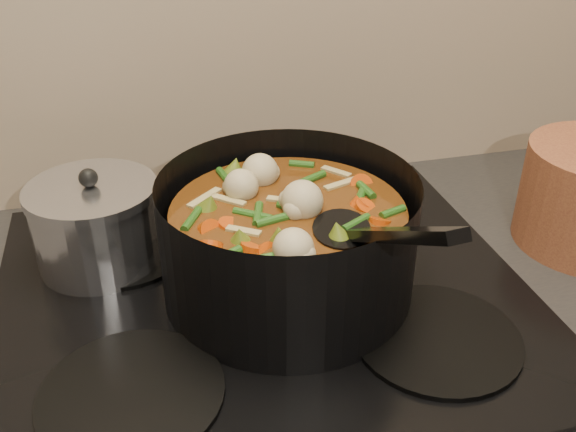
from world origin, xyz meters
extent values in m
cube|color=black|center=(0.00, 1.93, 0.89)|extent=(2.64, 0.64, 0.05)
cube|color=black|center=(0.00, 1.93, 0.92)|extent=(0.62, 0.54, 0.02)
cylinder|color=black|center=(-0.16, 1.80, 0.93)|extent=(0.18, 0.18, 0.01)
cylinder|color=black|center=(0.16, 1.80, 0.93)|extent=(0.18, 0.18, 0.01)
cylinder|color=black|center=(-0.16, 2.06, 0.93)|extent=(0.18, 0.18, 0.01)
cylinder|color=black|center=(0.16, 2.06, 0.93)|extent=(0.18, 0.18, 0.01)
cylinder|color=black|center=(0.03, 1.93, 1.00)|extent=(0.31, 0.31, 0.14)
cylinder|color=black|center=(0.03, 1.93, 0.93)|extent=(0.28, 0.28, 0.01)
cylinder|color=#633311|center=(0.03, 1.93, 0.99)|extent=(0.26, 0.26, 0.10)
cylinder|color=red|center=(0.07, 1.93, 1.04)|extent=(0.03, 0.03, 0.03)
cylinder|color=red|center=(0.06, 1.99, 1.04)|extent=(0.04, 0.04, 0.03)
cylinder|color=red|center=(-0.02, 2.01, 1.04)|extent=(0.04, 0.04, 0.03)
cylinder|color=red|center=(-0.03, 1.92, 1.04)|extent=(0.03, 0.03, 0.03)
cylinder|color=red|center=(-0.01, 1.85, 1.04)|extent=(0.04, 0.04, 0.03)
cylinder|color=red|center=(0.05, 1.90, 1.04)|extent=(0.04, 0.04, 0.03)
cylinder|color=red|center=(0.10, 1.94, 1.04)|extent=(0.04, 0.04, 0.03)
cylinder|color=red|center=(0.07, 2.02, 1.04)|extent=(0.03, 0.03, 0.03)
cylinder|color=red|center=(-0.01, 1.97, 1.04)|extent=(0.04, 0.04, 0.03)
sphere|color=beige|center=(0.09, 1.93, 1.05)|extent=(0.04, 0.04, 0.04)
sphere|color=beige|center=(0.01, 1.98, 1.05)|extent=(0.04, 0.04, 0.04)
sphere|color=beige|center=(-0.02, 1.89, 1.05)|extent=(0.04, 0.04, 0.04)
sphere|color=beige|center=(0.08, 1.90, 1.05)|extent=(0.04, 0.04, 0.04)
cone|color=olive|center=(-0.01, 1.85, 1.04)|extent=(0.04, 0.04, 0.03)
cone|color=olive|center=(0.10, 1.88, 1.04)|extent=(0.04, 0.04, 0.03)
cone|color=olive|center=(0.09, 1.99, 1.04)|extent=(0.04, 0.04, 0.03)
cone|color=olive|center=(-0.02, 1.99, 1.04)|extent=(0.04, 0.04, 0.03)
cone|color=olive|center=(-0.04, 1.89, 1.04)|extent=(0.04, 0.04, 0.03)
cone|color=olive|center=(0.06, 1.85, 1.04)|extent=(0.04, 0.04, 0.03)
cylinder|color=#2B601C|center=(0.06, 1.96, 1.04)|extent=(0.01, 0.04, 0.01)
cylinder|color=#2B601C|center=(0.03, 2.03, 1.04)|extent=(0.04, 0.03, 0.01)
cylinder|color=#2B601C|center=(-0.03, 1.98, 1.04)|extent=(0.04, 0.02, 0.01)
cylinder|color=#2B601C|center=(-0.03, 1.93, 1.04)|extent=(0.03, 0.04, 0.01)
cylinder|color=#2B601C|center=(0.00, 1.90, 1.04)|extent=(0.03, 0.04, 0.01)
cylinder|color=#2B601C|center=(0.03, 1.83, 1.04)|extent=(0.04, 0.02, 0.01)
cylinder|color=#2B601C|center=(0.09, 1.87, 1.04)|extent=(0.04, 0.03, 0.01)
cylinder|color=#2B601C|center=(0.09, 1.93, 1.04)|extent=(0.01, 0.04, 0.01)
cylinder|color=#2B601C|center=(0.06, 1.96, 1.04)|extent=(0.04, 0.03, 0.01)
cylinder|color=#2B601C|center=(0.02, 2.03, 1.04)|extent=(0.04, 0.02, 0.01)
cylinder|color=#2B601C|center=(-0.03, 1.98, 1.04)|extent=(0.02, 0.04, 0.01)
cylinder|color=#2B601C|center=(-0.03, 1.92, 1.04)|extent=(0.03, 0.04, 0.01)
cylinder|color=#2B601C|center=(0.00, 1.89, 1.04)|extent=(0.04, 0.02, 0.01)
cylinder|color=#2B601C|center=(0.03, 1.83, 1.04)|extent=(0.04, 0.03, 0.01)
cylinder|color=#2B601C|center=(0.09, 1.87, 1.04)|extent=(0.01, 0.04, 0.01)
cube|color=tan|center=(-0.03, 1.97, 1.04)|extent=(0.04, 0.01, 0.00)
cube|color=tan|center=(-0.03, 1.88, 1.04)|extent=(0.02, 0.04, 0.00)
cube|color=tan|center=(0.05, 1.86, 1.04)|extent=(0.04, 0.03, 0.00)
cube|color=tan|center=(0.10, 1.93, 1.04)|extent=(0.04, 0.04, 0.00)
cube|color=tan|center=(0.05, 2.00, 1.04)|extent=(0.03, 0.04, 0.00)
cube|color=tan|center=(-0.03, 1.96, 1.04)|extent=(0.04, 0.02, 0.00)
cube|color=tan|center=(-0.03, 1.88, 1.04)|extent=(0.01, 0.04, 0.00)
ellipsoid|color=black|center=(0.07, 1.87, 1.04)|extent=(0.08, 0.09, 0.01)
cube|color=black|center=(0.09, 1.77, 1.09)|extent=(0.04, 0.17, 0.11)
cylinder|color=silver|center=(-0.19, 2.04, 0.98)|extent=(0.15, 0.15, 0.10)
cylinder|color=silver|center=(-0.19, 2.04, 1.03)|extent=(0.16, 0.16, 0.01)
sphere|color=black|center=(-0.19, 2.04, 1.05)|extent=(0.02, 0.02, 0.02)
camera|label=1|loc=(-0.13, 1.33, 1.39)|focal=40.00mm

